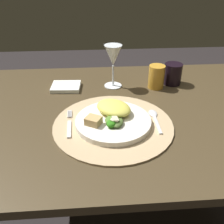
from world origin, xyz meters
name	(u,v)px	position (x,y,z in m)	size (l,w,h in m)	color
dining_table	(123,137)	(0.00, 0.00, 0.60)	(1.38, 0.82, 0.73)	#413420
placemat	(113,125)	(-0.05, -0.10, 0.73)	(0.39, 0.39, 0.01)	tan
dinner_plate	(113,121)	(-0.05, -0.10, 0.74)	(0.24, 0.24, 0.02)	silver
pasta_serving	(114,108)	(-0.04, -0.06, 0.77)	(0.12, 0.09, 0.03)	#DCD354
salad_greens	(114,122)	(-0.05, -0.13, 0.76)	(0.07, 0.07, 0.03)	#4B7028
bread_piece	(93,121)	(-0.11, -0.12, 0.76)	(0.05, 0.04, 0.02)	tan
fork	(69,124)	(-0.19, -0.10, 0.73)	(0.02, 0.16, 0.00)	silver
spoon	(154,117)	(0.09, -0.07, 0.73)	(0.03, 0.14, 0.01)	silver
napkin	(66,87)	(-0.22, 0.18, 0.73)	(0.12, 0.10, 0.02)	white
wine_glass	(113,57)	(-0.02, 0.19, 0.85)	(0.07, 0.07, 0.17)	silver
amber_tumbler	(156,77)	(0.15, 0.17, 0.77)	(0.06, 0.06, 0.09)	gold
dark_tumbler	(173,74)	(0.23, 0.20, 0.77)	(0.07, 0.07, 0.09)	black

